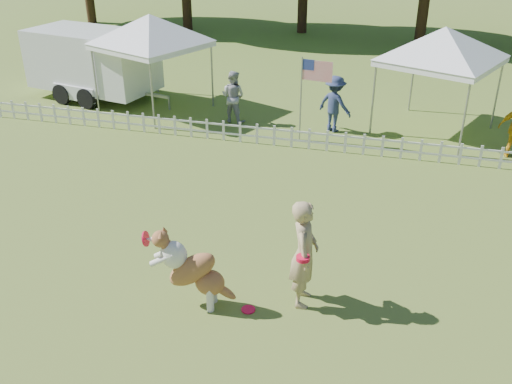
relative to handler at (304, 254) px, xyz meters
The scene contains 11 objects.
ground 1.71m from the handler, 168.16° to the right, with size 120.00×120.00×0.00m, color #4B6E22.
picket_fence 6.88m from the handler, 101.56° to the left, with size 22.00×0.08×0.60m, color silver, non-canonical shape.
handler is the anchor object (origin of this frame).
dog 1.87m from the handler, 161.99° to the right, with size 1.38×0.46×1.42m, color brown, non-canonical shape.
frisbee_on_turf 1.36m from the handler, 149.29° to the right, with size 0.24×0.24×0.02m, color red.
canopy_tent_left 11.07m from the handler, 127.06° to the left, with size 2.90×2.90×2.99m, color white, non-canonical shape.
canopy_tent_right 9.36m from the handler, 76.55° to the left, with size 2.91×2.91×3.01m, color white, non-canonical shape.
cargo_trailer 13.15m from the handler, 134.35° to the left, with size 5.37×2.36×2.36m, color silver, non-canonical shape.
flag_pole 7.48m from the handler, 101.69° to the left, with size 0.93×0.10×2.41m, color gray, non-canonical shape.
spectator_a 9.15m from the handler, 114.69° to the left, with size 0.78×0.61×1.61m, color #9B9BA0.
spectator_b 8.34m from the handler, 94.66° to the left, with size 1.09×0.62×1.68m, color navy.
Camera 1 is at (2.69, -7.59, 6.20)m, focal length 40.00 mm.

